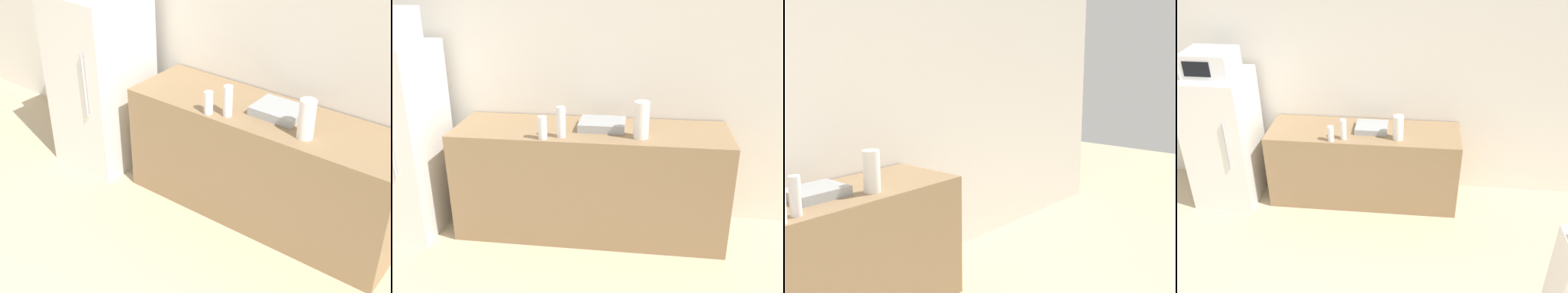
% 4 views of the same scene
% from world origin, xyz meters
% --- Properties ---
extents(wall_back, '(8.00, 0.06, 2.60)m').
position_xyz_m(wall_back, '(0.00, 3.23, 1.30)').
color(wall_back, white).
rests_on(wall_back, ground_plane).
extents(refrigerator, '(0.66, 0.69, 1.49)m').
position_xyz_m(refrigerator, '(-1.37, 2.77, 0.74)').
color(refrigerator, white).
rests_on(refrigerator, ground_plane).
extents(counter, '(2.07, 0.62, 0.87)m').
position_xyz_m(counter, '(0.16, 2.88, 0.43)').
color(counter, '#937551').
rests_on(counter, ground_plane).
extents(sink_basin, '(0.34, 0.27, 0.06)m').
position_xyz_m(sink_basin, '(0.25, 2.90, 0.90)').
color(sink_basin, '#9EA3A8').
rests_on(sink_basin, counter).
extents(bottle_tall, '(0.06, 0.06, 0.22)m').
position_xyz_m(bottle_tall, '(-0.02, 2.67, 0.98)').
color(bottle_tall, silver).
rests_on(bottle_tall, counter).
extents(bottle_short, '(0.06, 0.06, 0.17)m').
position_xyz_m(bottle_short, '(-0.14, 2.62, 0.95)').
color(bottle_short, silver).
rests_on(bottle_short, counter).
extents(paper_towel_roll, '(0.11, 0.11, 0.27)m').
position_xyz_m(paper_towel_roll, '(0.54, 2.73, 1.00)').
color(paper_towel_roll, white).
rests_on(paper_towel_roll, counter).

